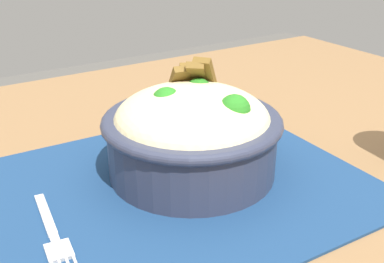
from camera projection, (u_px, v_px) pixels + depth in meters
table at (175, 242)px, 0.55m from camera, size 1.27×0.89×0.75m
placemat at (160, 191)px, 0.50m from camera, size 0.45×0.34×0.00m
bowl at (192, 131)px, 0.52m from camera, size 0.20×0.20×0.12m
fork at (54, 236)px, 0.43m from camera, size 0.03×0.14×0.00m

